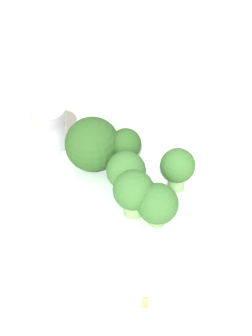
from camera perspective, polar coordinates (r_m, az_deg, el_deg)
name	(u,v)px	position (r m, az deg, el deg)	size (l,w,h in m)	color
ground_plane	(126,218)	(0.61, 0.00, -5.09)	(3.00, 3.00, 0.00)	beige
bowl	(126,203)	(0.59, 0.00, -3.59)	(0.17, 0.17, 0.05)	silver
broccoli_floret_0	(158,205)	(0.53, 3.23, -3.75)	(0.04, 0.04, 0.05)	#84AD66
broccoli_floret_1	(127,170)	(0.56, 0.08, -0.17)	(0.04, 0.04, 0.05)	#7A9E5B
broccoli_floret_2	(126,145)	(0.58, -0.03, 2.32)	(0.03, 0.03, 0.05)	#84AD66
broccoli_floret_3	(133,192)	(0.53, 0.76, -2.45)	(0.04, 0.04, 0.05)	#8EB770
broccoli_floret_4	(92,145)	(0.58, -3.43, 2.40)	(0.06, 0.06, 0.06)	#7A9E5B
broccoli_floret_5	(178,168)	(0.56, 5.26, 0.05)	(0.03, 0.03, 0.05)	#8EB770
pepper_shaker	(51,132)	(0.66, -7.67, 3.64)	(0.04, 0.04, 0.07)	silver
almond_crumb_0	(145,302)	(0.55, 1.94, -13.40)	(0.01, 0.01, 0.01)	tan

